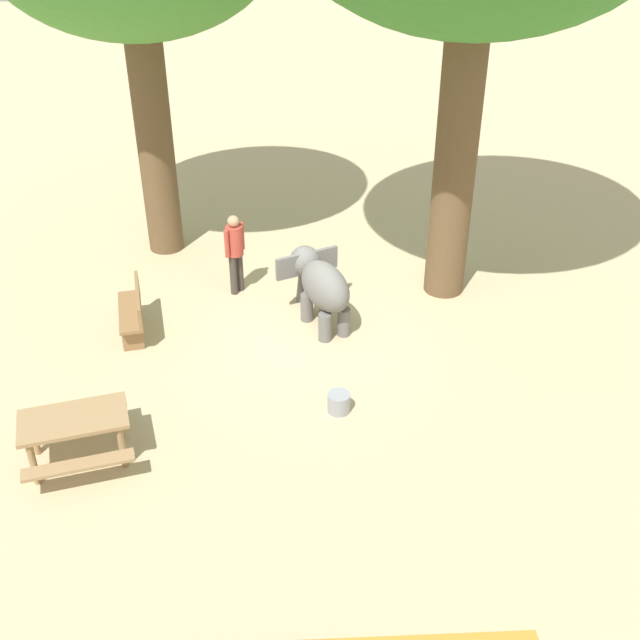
# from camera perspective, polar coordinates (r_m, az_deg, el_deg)

# --- Properties ---
(ground_plane) EXTENTS (60.00, 60.00, 0.00)m
(ground_plane) POSITION_cam_1_polar(r_m,az_deg,el_deg) (14.40, -0.74, -0.55)
(ground_plane) COLOR tan
(elephant) EXTENTS (1.45, 1.80, 1.26)m
(elephant) POSITION_cam_1_polar(r_m,az_deg,el_deg) (14.14, 0.03, 2.61)
(elephant) COLOR slate
(elephant) RESTS_ON ground_plane
(person_handler) EXTENTS (0.36, 0.41, 1.62)m
(person_handler) POSITION_cam_1_polar(r_m,az_deg,el_deg) (15.13, -6.13, 5.15)
(person_handler) COLOR #3F3833
(person_handler) RESTS_ON ground_plane
(wooden_bench) EXTENTS (0.65, 1.45, 0.88)m
(wooden_bench) POSITION_cam_1_polar(r_m,az_deg,el_deg) (14.40, -13.24, 0.68)
(wooden_bench) COLOR olive
(wooden_bench) RESTS_ON ground_plane
(picnic_table_near) EXTENTS (1.81, 1.80, 0.78)m
(picnic_table_near) POSITION_cam_1_polar(r_m,az_deg,el_deg) (11.78, -17.21, -7.43)
(picnic_table_near) COLOR #9E7A51
(picnic_table_near) RESTS_ON ground_plane
(feed_bucket) EXTENTS (0.36, 0.36, 0.32)m
(feed_bucket) POSITION_cam_1_polar(r_m,az_deg,el_deg) (12.40, 1.37, -5.94)
(feed_bucket) COLOR gray
(feed_bucket) RESTS_ON ground_plane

